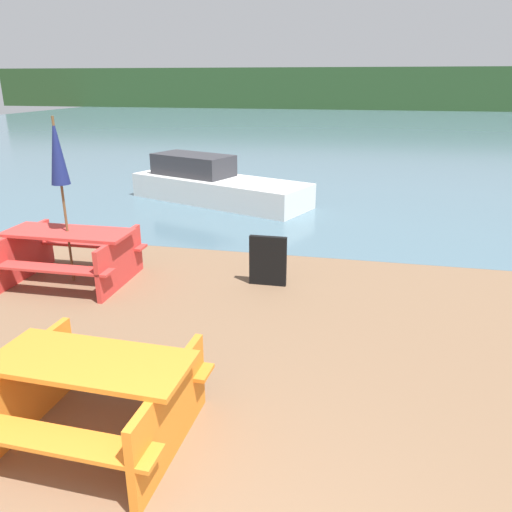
{
  "coord_description": "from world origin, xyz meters",
  "views": [
    {
      "loc": [
        0.85,
        -1.07,
        2.9
      ],
      "look_at": [
        -0.36,
        4.57,
        0.85
      ],
      "focal_mm": 35.0,
      "sensor_mm": 36.0,
      "label": 1
    }
  ],
  "objects_px": {
    "picnic_table_orange": "(94,392)",
    "picnic_table_red": "(70,251)",
    "signboard": "(268,261)",
    "boat": "(214,185)",
    "umbrella_navy": "(57,153)"
  },
  "relations": [
    {
      "from": "umbrella_navy",
      "to": "picnic_table_red",
      "type": "bearing_deg",
      "value": 0.0
    },
    {
      "from": "picnic_table_orange",
      "to": "picnic_table_red",
      "type": "xyz_separation_m",
      "value": [
        -2.14,
        3.15,
        0.02
      ]
    },
    {
      "from": "picnic_table_orange",
      "to": "boat",
      "type": "xyz_separation_m",
      "value": [
        -1.56,
        8.67,
        -0.04
      ]
    },
    {
      "from": "picnic_table_orange",
      "to": "umbrella_navy",
      "type": "xyz_separation_m",
      "value": [
        -2.14,
        3.15,
        1.46
      ]
    },
    {
      "from": "picnic_table_red",
      "to": "boat",
      "type": "xyz_separation_m",
      "value": [
        0.58,
        5.52,
        -0.06
      ]
    },
    {
      "from": "umbrella_navy",
      "to": "signboard",
      "type": "bearing_deg",
      "value": 9.23
    },
    {
      "from": "picnic_table_orange",
      "to": "boat",
      "type": "height_order",
      "value": "boat"
    },
    {
      "from": "picnic_table_orange",
      "to": "signboard",
      "type": "distance_m",
      "value": 3.71
    },
    {
      "from": "picnic_table_orange",
      "to": "signboard",
      "type": "bearing_deg",
      "value": 77.92
    },
    {
      "from": "picnic_table_red",
      "to": "umbrella_navy",
      "type": "xyz_separation_m",
      "value": [
        0.0,
        0.0,
        1.45
      ]
    },
    {
      "from": "picnic_table_red",
      "to": "umbrella_navy",
      "type": "distance_m",
      "value": 1.45
    },
    {
      "from": "picnic_table_red",
      "to": "umbrella_navy",
      "type": "bearing_deg",
      "value": 0.0
    },
    {
      "from": "picnic_table_red",
      "to": "boat",
      "type": "height_order",
      "value": "boat"
    },
    {
      "from": "signboard",
      "to": "picnic_table_red",
      "type": "bearing_deg",
      "value": -170.77
    },
    {
      "from": "picnic_table_orange",
      "to": "signboard",
      "type": "height_order",
      "value": "picnic_table_orange"
    }
  ]
}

